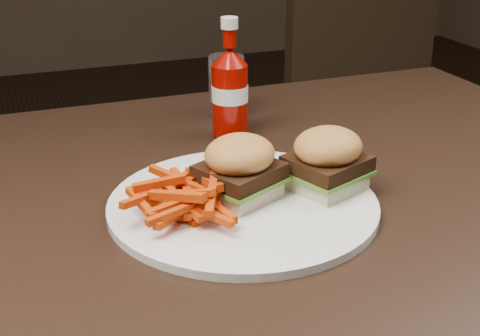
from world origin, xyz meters
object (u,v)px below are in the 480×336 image
object	(u,v)px
dining_table	(238,194)
plate	(243,205)
chair_far	(312,131)
tumbler	(226,84)
ketchup_bottle	(230,100)

from	to	relation	value
dining_table	plate	xyz separation A→B (m)	(-0.02, -0.08, 0.03)
dining_table	chair_far	world-z (taller)	dining_table
chair_far	tumbler	distance (m)	0.89
dining_table	tumbler	bearing A→B (deg)	73.30
dining_table	ketchup_bottle	xyz separation A→B (m)	(0.05, 0.16, 0.08)
dining_table	plate	world-z (taller)	plate
ketchup_bottle	tumbler	distance (m)	0.10
chair_far	plate	xyz separation A→B (m)	(-0.60, -0.98, 0.33)
tumbler	chair_far	bearing A→B (deg)	52.18
plate	tumbler	bearing A→B (deg)	73.41
dining_table	ketchup_bottle	bearing A→B (deg)	73.37
dining_table	plate	bearing A→B (deg)	-106.23
chair_far	tumbler	bearing A→B (deg)	45.07
chair_far	ketchup_bottle	xyz separation A→B (m)	(-0.53, -0.74, 0.38)
plate	ketchup_bottle	distance (m)	0.26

